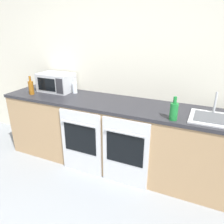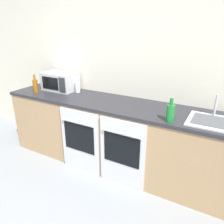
{
  "view_description": "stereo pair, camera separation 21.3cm",
  "coord_description": "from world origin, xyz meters",
  "px_view_note": "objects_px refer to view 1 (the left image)",
  "views": [
    {
      "loc": [
        1.12,
        -0.69,
        1.84
      ],
      "look_at": [
        0.02,
        1.73,
        0.79
      ],
      "focal_mm": 35.0,
      "sensor_mm": 36.0,
      "label": 1
    },
    {
      "loc": [
        1.31,
        -0.59,
        1.84
      ],
      "look_at": [
        0.02,
        1.73,
        0.79
      ],
      "focal_mm": 35.0,
      "sensor_mm": 36.0,
      "label": 2
    }
  ],
  "objects_px": {
    "sink": "(213,118)",
    "bottle_clear": "(75,87)",
    "bottle_green": "(174,111)",
    "microwave": "(56,82)",
    "oven_left": "(81,143)",
    "bottle_amber": "(31,87)",
    "oven_right": "(125,153)"
  },
  "relations": [
    {
      "from": "sink",
      "to": "bottle_clear",
      "type": "bearing_deg",
      "value": 173.55
    },
    {
      "from": "bottle_clear",
      "to": "bottle_green",
      "type": "height_order",
      "value": "bottle_green"
    },
    {
      "from": "bottle_clear",
      "to": "bottle_green",
      "type": "bearing_deg",
      "value": -15.18
    },
    {
      "from": "microwave",
      "to": "sink",
      "type": "distance_m",
      "value": 2.17
    },
    {
      "from": "oven_left",
      "to": "bottle_amber",
      "type": "xyz_separation_m",
      "value": [
        -0.9,
        0.18,
        0.59
      ]
    },
    {
      "from": "sink",
      "to": "bottle_green",
      "type": "bearing_deg",
      "value": -153.55
    },
    {
      "from": "bottle_green",
      "to": "microwave",
      "type": "bearing_deg",
      "value": 167.88
    },
    {
      "from": "oven_left",
      "to": "oven_right",
      "type": "distance_m",
      "value": 0.61
    },
    {
      "from": "bottle_amber",
      "to": "oven_left",
      "type": "bearing_deg",
      "value": -11.57
    },
    {
      "from": "bottle_green",
      "to": "bottle_amber",
      "type": "bearing_deg",
      "value": 177.31
    },
    {
      "from": "bottle_green",
      "to": "sink",
      "type": "height_order",
      "value": "same"
    },
    {
      "from": "oven_left",
      "to": "microwave",
      "type": "relative_size",
      "value": 1.73
    },
    {
      "from": "microwave",
      "to": "bottle_clear",
      "type": "xyz_separation_m",
      "value": [
        0.31,
        0.02,
        -0.05
      ]
    },
    {
      "from": "bottle_amber",
      "to": "sink",
      "type": "xyz_separation_m",
      "value": [
        2.38,
        0.1,
        -0.09
      ]
    },
    {
      "from": "bottle_clear",
      "to": "bottle_amber",
      "type": "distance_m",
      "value": 0.61
    },
    {
      "from": "oven_right",
      "to": "sink",
      "type": "distance_m",
      "value": 1.04
    },
    {
      "from": "bottle_green",
      "to": "bottle_amber",
      "type": "height_order",
      "value": "bottle_amber"
    },
    {
      "from": "oven_left",
      "to": "sink",
      "type": "relative_size",
      "value": 1.85
    },
    {
      "from": "bottle_amber",
      "to": "bottle_clear",
      "type": "bearing_deg",
      "value": 29.93
    },
    {
      "from": "oven_left",
      "to": "oven_right",
      "type": "relative_size",
      "value": 1.0
    },
    {
      "from": "oven_right",
      "to": "sink",
      "type": "xyz_separation_m",
      "value": [
        0.87,
        0.28,
        0.5
      ]
    },
    {
      "from": "microwave",
      "to": "sink",
      "type": "height_order",
      "value": "microwave"
    },
    {
      "from": "oven_right",
      "to": "bottle_clear",
      "type": "distance_m",
      "value": 1.23
    },
    {
      "from": "oven_left",
      "to": "oven_right",
      "type": "bearing_deg",
      "value": 0.0
    },
    {
      "from": "oven_left",
      "to": "sink",
      "type": "bearing_deg",
      "value": 10.74
    },
    {
      "from": "oven_left",
      "to": "bottle_green",
      "type": "bearing_deg",
      "value": 4.74
    },
    {
      "from": "microwave",
      "to": "bottle_green",
      "type": "height_order",
      "value": "microwave"
    },
    {
      "from": "microwave",
      "to": "bottle_green",
      "type": "distance_m",
      "value": 1.82
    },
    {
      "from": "sink",
      "to": "microwave",
      "type": "bearing_deg",
      "value": 174.91
    },
    {
      "from": "microwave",
      "to": "bottle_clear",
      "type": "relative_size",
      "value": 2.34
    },
    {
      "from": "oven_right",
      "to": "bottle_green",
      "type": "distance_m",
      "value": 0.77
    },
    {
      "from": "oven_left",
      "to": "bottle_green",
      "type": "distance_m",
      "value": 1.24
    }
  ]
}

